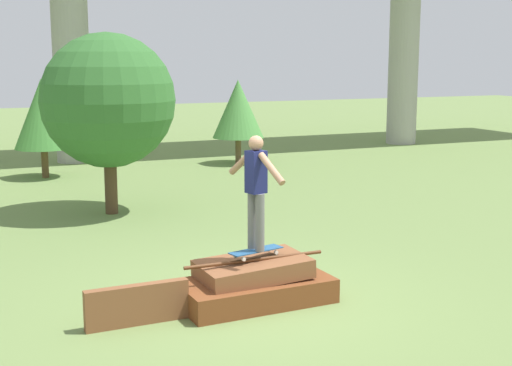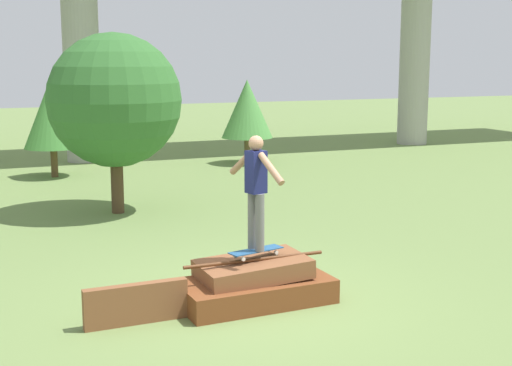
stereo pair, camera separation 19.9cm
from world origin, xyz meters
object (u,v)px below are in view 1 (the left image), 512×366
object	(u,v)px
skateboard	(256,251)
tree_behind_left	(238,109)
tree_behind_right	(108,101)
tree_mid_back	(42,114)
skater	(256,185)

from	to	relation	value
skateboard	tree_behind_left	xyz separation A→B (m)	(4.46, 11.66, 0.98)
tree_behind_left	tree_behind_right	distance (m)	7.52
skateboard	tree_mid_back	bearing A→B (deg)	96.53
skater	tree_behind_left	xyz separation A→B (m)	(4.46, 11.66, 0.10)
skateboard	tree_behind_left	bearing A→B (deg)	69.06
skateboard	tree_behind_right	world-z (taller)	tree_behind_right
tree_mid_back	skateboard	bearing A→B (deg)	-83.47
skater	tree_behind_left	size ratio (longest dim) A/B	0.59
skater	tree_behind_left	distance (m)	12.48
skateboard	skater	bearing A→B (deg)	45.00
tree_mid_back	tree_behind_right	bearing A→B (deg)	-82.46
skater	tree_behind_right	xyz separation A→B (m)	(-0.61, 6.14, 0.77)
skateboard	tree_mid_back	distance (m)	11.43
skateboard	tree_behind_left	size ratio (longest dim) A/B	0.31
skater	skateboard	bearing A→B (deg)	-135.00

